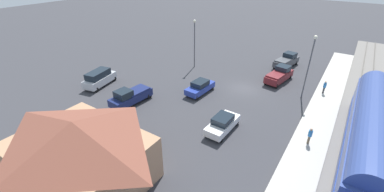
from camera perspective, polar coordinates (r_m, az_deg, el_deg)
name	(u,v)px	position (r m, az deg, el deg)	size (l,w,h in m)	color
ground_plane	(243,89)	(34.95, 11.68, 1.62)	(200.00, 200.00, 0.00)	#38383D
railway_track	(362,120)	(33.26, 34.38, -4.60)	(4.80, 70.00, 0.30)	slate
platform	(323,109)	(33.11, 27.73, -2.68)	(3.20, 46.00, 0.30)	#B7B2A8
station_building	(80,151)	(20.95, -24.34, -11.49)	(10.48, 8.41, 5.64)	tan
pedestrian_on_platform	(325,86)	(36.30, 28.10, 1.95)	(0.36, 0.36, 1.71)	#333338
pedestrian_waiting_far	(310,135)	(25.88, 25.40, -8.06)	(0.36, 0.36, 1.71)	brown
sedan_white	(223,124)	(25.79, 7.01, -6.29)	(1.95, 4.55, 1.74)	white
suv_silver	(99,78)	(36.99, -20.47, 3.87)	(2.90, 5.19, 2.22)	silver
sedan_blue	(200,87)	(32.80, 1.87, 2.09)	(2.13, 4.61, 1.74)	#283D9E
pickup_navy	(130,96)	(31.15, -13.95, -0.05)	(2.38, 5.54, 2.14)	navy
pickup_maroon	(279,75)	(38.13, 19.39, 4.60)	(2.82, 5.65, 2.14)	maroon
pickup_charcoal	(287,61)	(44.17, 20.85, 7.60)	(3.00, 5.68, 2.14)	#47494F
light_pole_near_platform	(310,61)	(33.02, 25.41, 7.33)	(0.44, 0.44, 8.08)	#515156
light_pole_lot_center	(194,38)	(39.98, 0.57, 13.12)	(0.44, 0.44, 7.63)	#515156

